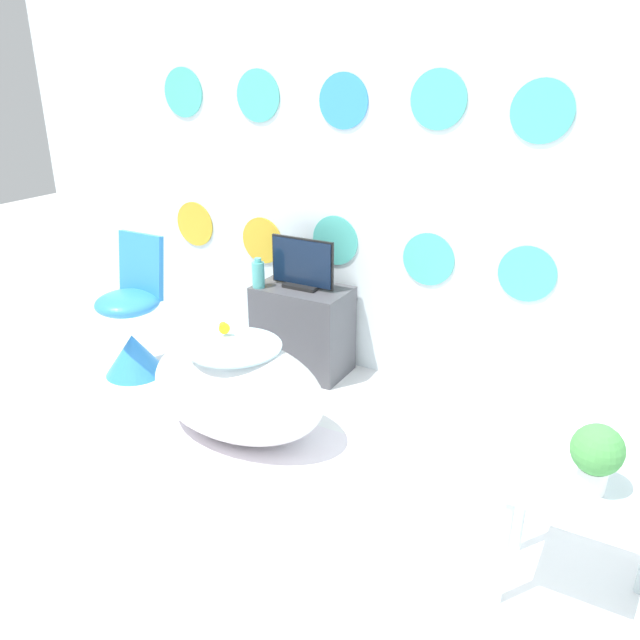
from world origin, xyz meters
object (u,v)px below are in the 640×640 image
(bathtub, at_px, (237,389))
(tv, at_px, (302,266))
(chair, at_px, (132,330))
(vase, at_px, (258,274))
(potted_plant_left, at_px, (597,454))

(bathtub, bearing_deg, tv, 96.08)
(chair, distance_m, vase, 0.82)
(potted_plant_left, bearing_deg, tv, 148.17)
(tv, bearing_deg, potted_plant_left, -31.83)
(bathtub, bearing_deg, chair, 165.33)
(vase, relative_size, potted_plant_left, 0.74)
(vase, xyz_separation_m, potted_plant_left, (1.92, -0.93, -0.01))
(bathtub, distance_m, tv, 0.87)
(bathtub, height_order, vase, vase)
(tv, xyz_separation_m, vase, (-0.22, -0.12, -0.05))
(bathtub, relative_size, chair, 1.13)
(chair, relative_size, potted_plant_left, 3.50)
(chair, relative_size, vase, 4.72)
(vase, height_order, potted_plant_left, vase)
(tv, bearing_deg, bathtub, -83.92)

